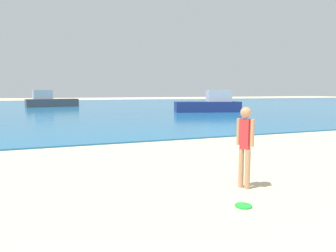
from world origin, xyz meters
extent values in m
cube|color=#1E6B9E|center=(0.00, 42.71, 0.03)|extent=(160.00, 60.00, 0.06)
cylinder|color=tan|center=(0.43, 6.62, 0.40)|extent=(0.11, 0.11, 0.80)
cylinder|color=tan|center=(0.37, 6.74, 0.40)|extent=(0.11, 0.11, 0.80)
cube|color=red|center=(0.40, 6.68, 1.10)|extent=(0.19, 0.22, 0.60)
sphere|color=tan|center=(0.40, 6.68, 1.53)|extent=(0.22, 0.22, 0.22)
cylinder|color=tan|center=(0.47, 6.55, 1.13)|extent=(0.08, 0.08, 0.53)
cylinder|color=tan|center=(0.33, 6.81, 1.13)|extent=(0.08, 0.08, 0.53)
cylinder|color=green|center=(-0.20, 5.84, 0.01)|extent=(0.29, 0.29, 0.03)
cube|color=navy|center=(10.22, 26.60, 0.54)|extent=(6.26, 3.38, 0.95)
cube|color=silver|center=(11.26, 26.32, 1.55)|extent=(2.42, 1.84, 1.07)
cube|color=#4C4C51|center=(-3.18, 41.99, 0.54)|extent=(6.29, 2.95, 0.97)
cube|color=silver|center=(-4.25, 41.80, 1.57)|extent=(2.38, 1.71, 1.09)
camera|label=1|loc=(-3.14, 1.67, 1.93)|focal=32.44mm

